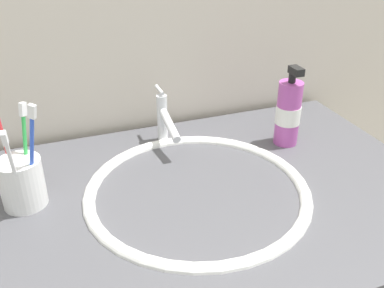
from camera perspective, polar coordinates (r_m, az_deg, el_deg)
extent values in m
cube|color=beige|center=(1.05, -5.17, 17.77)|extent=(2.11, 0.04, 2.40)
cube|color=#4C4C51|center=(0.87, 2.06, -7.27)|extent=(0.91, 0.62, 0.04)
ellipsoid|color=white|center=(0.88, 0.68, -8.65)|extent=(0.38, 0.38, 0.09)
torus|color=white|center=(0.85, 0.70, -6.21)|extent=(0.44, 0.44, 0.02)
cylinder|color=#595B60|center=(0.91, 0.67, -10.74)|extent=(0.03, 0.03, 0.01)
cylinder|color=silver|center=(1.01, -3.86, 3.33)|extent=(0.02, 0.02, 0.11)
cylinder|color=silver|center=(0.96, -2.97, 2.61)|extent=(0.02, 0.11, 0.04)
cylinder|color=silver|center=(1.00, -4.23, 7.00)|extent=(0.01, 0.05, 0.01)
cylinder|color=white|center=(0.85, -21.12, -4.70)|extent=(0.08, 0.08, 0.09)
cylinder|color=white|center=(0.80, -21.86, -3.70)|extent=(0.01, 0.05, 0.16)
cube|color=white|center=(0.75, -23.08, 0.69)|extent=(0.01, 0.02, 0.03)
cylinder|color=red|center=(0.86, -22.74, -1.05)|extent=(0.02, 0.03, 0.18)
cylinder|color=blue|center=(0.81, -20.02, -2.00)|extent=(0.04, 0.03, 0.19)
cube|color=white|center=(0.76, -19.98, 3.98)|extent=(0.02, 0.02, 0.03)
cylinder|color=green|center=(0.85, -20.68, -1.36)|extent=(0.03, 0.03, 0.17)
cube|color=white|center=(0.82, -21.03, 4.22)|extent=(0.02, 0.02, 0.03)
cylinder|color=#B24CA5|center=(1.02, 12.32, 3.88)|extent=(0.05, 0.05, 0.15)
cylinder|color=black|center=(0.98, 12.83, 8.32)|extent=(0.02, 0.02, 0.02)
cube|color=black|center=(0.97, 13.33, 9.19)|extent=(0.02, 0.04, 0.02)
cylinder|color=white|center=(1.02, 12.30, 3.76)|extent=(0.06, 0.06, 0.04)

